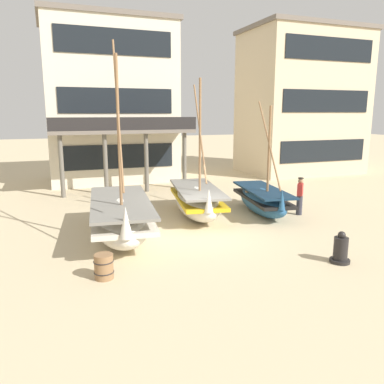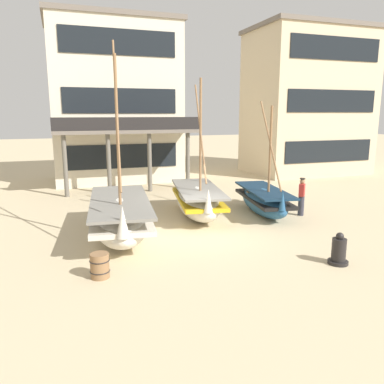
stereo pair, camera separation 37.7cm
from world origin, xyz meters
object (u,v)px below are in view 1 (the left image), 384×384
at_px(fishing_boat_far_right, 197,200).
at_px(capstan_winch, 341,250).
at_px(fishing_boat_near_left, 262,200).
at_px(wooden_barrel, 104,267).
at_px(harbor_building_main, 110,102).
at_px(fisherman_by_hull, 300,196).
at_px(harbor_building_annex, 301,102).
at_px(fishing_boat_centre_large, 121,217).

height_order(fishing_boat_far_right, capstan_winch, fishing_boat_far_right).
bearing_deg(fishing_boat_near_left, wooden_barrel, -149.38).
relative_size(wooden_barrel, harbor_building_main, 0.07).
xyz_separation_m(fishing_boat_near_left, fisherman_by_hull, (1.45, -0.75, 0.20)).
relative_size(harbor_building_main, harbor_building_annex, 0.99).
xyz_separation_m(fishing_boat_centre_large, harbor_building_annex, (15.78, 11.26, 4.49)).
bearing_deg(fisherman_by_hull, fishing_boat_centre_large, -177.40).
height_order(fishing_boat_centre_large, wooden_barrel, fishing_boat_centre_large).
xyz_separation_m(capstan_winch, wooden_barrel, (-6.91, 1.35, -0.04)).
relative_size(capstan_winch, harbor_building_main, 0.10).
distance_m(fishing_boat_near_left, capstan_winch, 5.96).
height_order(fishing_boat_far_right, harbor_building_main, harbor_building_main).
distance_m(capstan_winch, harbor_building_main, 18.57).
distance_m(fisherman_by_hull, capstan_winch, 5.64).
height_order(harbor_building_main, harbor_building_annex, harbor_building_annex).
relative_size(fishing_boat_far_right, harbor_building_main, 0.57).
bearing_deg(fishing_boat_far_right, fisherman_by_hull, -17.05).
bearing_deg(fishing_boat_near_left, harbor_building_main, 112.60).
xyz_separation_m(fishing_boat_near_left, wooden_barrel, (-7.70, -4.55, -0.29)).
distance_m(fishing_boat_far_right, capstan_winch, 6.86).
xyz_separation_m(fishing_boat_near_left, fishing_boat_far_right, (-2.94, 0.60, 0.08)).
height_order(fisherman_by_hull, capstan_winch, fisherman_by_hull).
bearing_deg(harbor_building_main, harbor_building_annex, -5.87).
relative_size(fishing_boat_near_left, fishing_boat_far_right, 0.85).
xyz_separation_m(fishing_boat_far_right, harbor_building_annex, (12.13, 9.55, 4.54)).
xyz_separation_m(fishing_boat_centre_large, wooden_barrel, (-1.11, -3.44, -0.42)).
xyz_separation_m(fishing_boat_centre_large, fishing_boat_far_right, (3.65, 1.71, -0.05)).
relative_size(fishing_boat_far_right, fisherman_by_hull, 3.47).
xyz_separation_m(fishing_boat_centre_large, fisherman_by_hull, (8.04, 0.37, 0.07)).
bearing_deg(fishing_boat_centre_large, harbor_building_annex, 35.51).
relative_size(fishing_boat_far_right, harbor_building_annex, 0.56).
bearing_deg(fishing_boat_centre_large, harbor_building_main, 82.10).
bearing_deg(capstan_winch, fishing_boat_near_left, 82.45).
distance_m(fishing_boat_far_right, wooden_barrel, 7.02).
bearing_deg(fishing_boat_far_right, harbor_building_annex, 38.21).
relative_size(fishing_boat_centre_large, harbor_building_annex, 0.67).
bearing_deg(wooden_barrel, harbor_building_annex, 41.04).
xyz_separation_m(fishing_boat_centre_large, harbor_building_main, (1.76, 12.70, 4.40)).
distance_m(fishing_boat_centre_large, harbor_building_main, 13.55).
relative_size(fishing_boat_far_right, wooden_barrel, 8.36).
xyz_separation_m(wooden_barrel, harbor_building_main, (2.87, 16.14, 4.81)).
relative_size(fishing_boat_centre_large, fishing_boat_far_right, 1.20).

